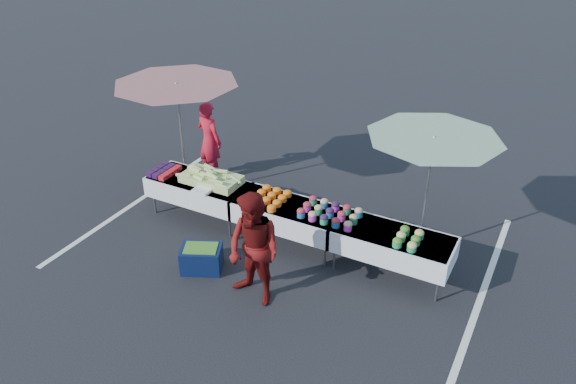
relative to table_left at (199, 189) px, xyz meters
The scene contains 17 objects.
ground 1.89m from the table_left, ahead, with size 80.00×80.00×0.00m, color black.
stripe_left 1.52m from the table_left, behind, with size 0.10×5.00×0.00m, color silver.
stripe_right 5.03m from the table_left, ahead, with size 0.10×5.00×0.00m, color silver.
table_left is the anchor object (origin of this frame).
table_center 1.80m from the table_left, ahead, with size 1.86×0.81×0.75m.
table_right 3.60m from the table_left, ahead, with size 1.86×0.81×0.75m.
berry_punnets 0.74m from the table_left, behind, with size 0.40×0.54×0.08m.
corn_pile 0.35m from the table_left, 10.00° to the left, with size 1.16×0.57×0.26m.
plastic_bags 0.47m from the table_left, 45.00° to the right, with size 0.30×0.25×0.05m, color white.
carrot_bowls 1.47m from the table_left, ahead, with size 0.55×0.69×0.11m.
potato_cups 2.56m from the table_left, ahead, with size 0.94×0.58×0.16m.
bean_baskets 3.87m from the table_left, ahead, with size 0.36×0.50×0.15m.
vendor 1.57m from the table_left, 117.56° to the left, with size 0.59×0.39×1.62m, color red.
customer 2.55m from the table_left, 35.92° to the right, with size 0.85×0.66×1.76m, color #65100F.
umbrella_left 1.73m from the table_left, 144.02° to the left, with size 2.85×2.85×2.30m.
umbrella_right 4.14m from the table_left, 11.78° to the left, with size 2.22×2.22×2.11m.
storage_bin 1.62m from the table_left, 53.74° to the right, with size 0.76×0.67×0.41m.
Camera 1 is at (3.69, -6.94, 5.52)m, focal length 35.00 mm.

